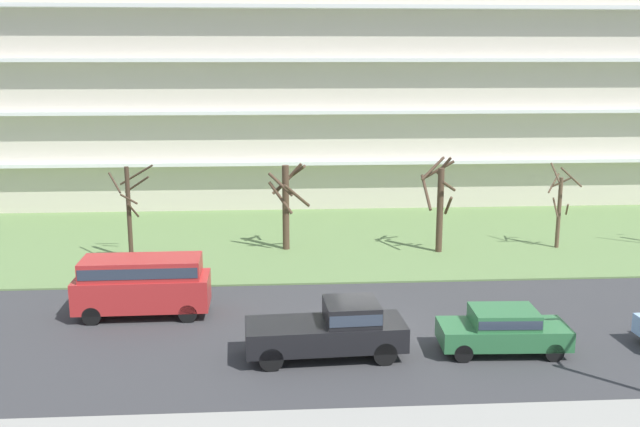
{
  "coord_description": "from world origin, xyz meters",
  "views": [
    {
      "loc": [
        -3.56,
        -24.97,
        10.06
      ],
      "look_at": [
        -1.53,
        6.0,
        3.28
      ],
      "focal_mm": 40.46,
      "sensor_mm": 36.0,
      "label": 1
    }
  ],
  "objects": [
    {
      "name": "ground",
      "position": [
        0.0,
        0.0,
        0.0
      ],
      "size": [
        160.0,
        160.0,
        0.0
      ],
      "primitive_type": "plane",
      "color": "#38383A"
    },
    {
      "name": "grass_lawn_strip",
      "position": [
        0.0,
        14.0,
        0.04
      ],
      "size": [
        80.0,
        16.0,
        0.08
      ],
      "primitive_type": "cube",
      "color": "#66844C",
      "rests_on": "ground"
    },
    {
      "name": "apartment_building",
      "position": [
        0.0,
        28.05,
        9.83
      ],
      "size": [
        47.74,
        13.06,
        19.67
      ],
      "color": "beige",
      "rests_on": "ground"
    },
    {
      "name": "tree_far_left",
      "position": [
        -10.74,
        10.64,
        2.7
      ],
      "size": [
        2.16,
        2.17,
        4.78
      ],
      "color": "#423023",
      "rests_on": "ground"
    },
    {
      "name": "tree_left",
      "position": [
        -2.89,
        11.93,
        2.67
      ],
      "size": [
        2.23,
        2.34,
        4.63
      ],
      "color": "#4C3828",
      "rests_on": "ground"
    },
    {
      "name": "tree_center",
      "position": [
        4.98,
        10.99,
        2.69
      ],
      "size": [
        1.88,
        1.93,
        5.04
      ],
      "color": "#4C3828",
      "rests_on": "ground"
    },
    {
      "name": "tree_right",
      "position": [
        11.5,
        11.31,
        2.34
      ],
      "size": [
        1.62,
        1.67,
        4.62
      ],
      "color": "brown",
      "rests_on": "ground"
    },
    {
      "name": "sedan_green_near_left",
      "position": [
        4.29,
        -2.0,
        0.87
      ],
      "size": [
        4.47,
        1.98,
        1.57
      ],
      "rotation": [
        0.0,
        0.0,
        -0.04
      ],
      "color": "#2D6B3D",
      "rests_on": "ground"
    },
    {
      "name": "van_red_center_left",
      "position": [
        -8.76,
        2.5,
        1.4
      ],
      "size": [
        5.23,
        2.07,
        2.36
      ],
      "rotation": [
        0.0,
        0.0,
        3.16
      ],
      "color": "#B22828",
      "rests_on": "ground"
    },
    {
      "name": "pickup_black_near_right",
      "position": [
        -1.63,
        -1.99,
        1.02
      ],
      "size": [
        5.5,
        2.29,
        1.95
      ],
      "rotation": [
        0.0,
        0.0,
        0.05
      ],
      "color": "black",
      "rests_on": "ground"
    }
  ]
}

